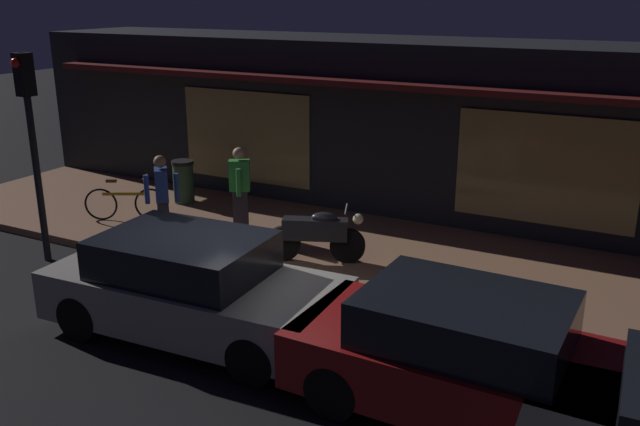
# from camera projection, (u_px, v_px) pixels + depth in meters

# --- Properties ---
(ground_plane) EXTENTS (60.00, 60.00, 0.00)m
(ground_plane) POSITION_uv_depth(u_px,v_px,m) (242.00, 320.00, 9.96)
(ground_plane) COLOR black
(sidewalk_slab) EXTENTS (18.00, 4.00, 0.15)m
(sidewalk_slab) POSITION_uv_depth(u_px,v_px,m) (335.00, 250.00, 12.46)
(sidewalk_slab) COLOR #8C6047
(sidewalk_slab) RESTS_ON ground_plane
(storefront_building) EXTENTS (18.00, 3.30, 3.60)m
(storefront_building) POSITION_uv_depth(u_px,v_px,m) (406.00, 125.00, 14.78)
(storefront_building) COLOR black
(storefront_building) RESTS_ON ground_plane
(motorcycle) EXTENTS (1.62, 0.84, 0.97)m
(motorcycle) POSITION_uv_depth(u_px,v_px,m) (317.00, 234.00, 11.59)
(motorcycle) COLOR black
(motorcycle) RESTS_ON sidewalk_slab
(bicycle_parked) EXTENTS (1.48, 0.83, 0.91)m
(bicycle_parked) POSITION_uv_depth(u_px,v_px,m) (126.00, 203.00, 13.76)
(bicycle_parked) COLOR black
(bicycle_parked) RESTS_ON sidewalk_slab
(person_photographer) EXTENTS (0.52, 0.47, 1.67)m
(person_photographer) POSITION_uv_depth(u_px,v_px,m) (163.00, 199.00, 12.21)
(person_photographer) COLOR #28232D
(person_photographer) RESTS_ON sidewalk_slab
(person_bystander) EXTENTS (0.44, 0.57, 1.67)m
(person_bystander) POSITION_uv_depth(u_px,v_px,m) (240.00, 189.00, 12.83)
(person_bystander) COLOR #28232D
(person_bystander) RESTS_ON sidewalk_slab
(trash_bin) EXTENTS (0.48, 0.48, 0.93)m
(trash_bin) POSITION_uv_depth(u_px,v_px,m) (183.00, 181.00, 14.90)
(trash_bin) COLOR #2D4C33
(trash_bin) RESTS_ON sidewalk_slab
(traffic_light_pole) EXTENTS (0.24, 0.33, 3.60)m
(traffic_light_pole) POSITION_uv_depth(u_px,v_px,m) (30.00, 122.00, 11.44)
(traffic_light_pole) COLOR black
(traffic_light_pole) RESTS_ON ground_plane
(parked_car_near) EXTENTS (4.18, 1.96, 1.42)m
(parked_car_near) POSITION_uv_depth(u_px,v_px,m) (192.00, 287.00, 9.36)
(parked_car_near) COLOR black
(parked_car_near) RESTS_ON ground_plane
(parked_car_far) EXTENTS (4.14, 1.86, 1.42)m
(parked_car_far) POSITION_uv_depth(u_px,v_px,m) (472.00, 359.00, 7.52)
(parked_car_far) COLOR black
(parked_car_far) RESTS_ON ground_plane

